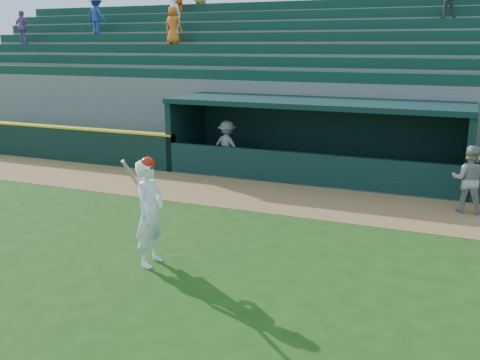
% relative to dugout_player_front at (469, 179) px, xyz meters
% --- Properties ---
extents(ground, '(120.00, 120.00, 0.00)m').
position_rel_dugout_player_front_xyz_m(ground, '(-4.61, -5.50, -0.86)').
color(ground, '#1C4010').
rests_on(ground, ground).
extents(warning_track, '(40.00, 3.00, 0.01)m').
position_rel_dugout_player_front_xyz_m(warning_track, '(-4.61, -0.60, -0.86)').
color(warning_track, olive).
rests_on(warning_track, ground).
extents(field_wall_left, '(15.50, 0.30, 1.20)m').
position_rel_dugout_player_front_xyz_m(field_wall_left, '(-16.86, 1.05, -0.26)').
color(field_wall_left, black).
rests_on(field_wall_left, ground).
extents(dugout_player_front, '(0.88, 0.70, 1.73)m').
position_rel_dugout_player_front_xyz_m(dugout_player_front, '(0.00, 0.00, 0.00)').
color(dugout_player_front, gray).
rests_on(dugout_player_front, ground).
extents(dugout_player_inside, '(1.21, 0.86, 1.70)m').
position_rel_dugout_player_front_xyz_m(dugout_player_inside, '(-7.49, 1.83, -0.01)').
color(dugout_player_inside, '#9C9C97').
rests_on(dugout_player_inside, ground).
extents(dugout, '(9.40, 2.80, 2.46)m').
position_rel_dugout_player_front_xyz_m(dugout, '(-4.61, 2.51, 0.50)').
color(dugout, slate).
rests_on(dugout, ground).
extents(stands, '(34.50, 6.25, 7.60)m').
position_rel_dugout_player_front_xyz_m(stands, '(-4.63, 7.08, 1.54)').
color(stands, slate).
rests_on(stands, ground).
extents(batter_at_plate, '(0.54, 0.86, 2.15)m').
position_rel_dugout_player_front_xyz_m(batter_at_plate, '(-5.61, -5.96, 0.20)').
color(batter_at_plate, white).
rests_on(batter_at_plate, ground).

